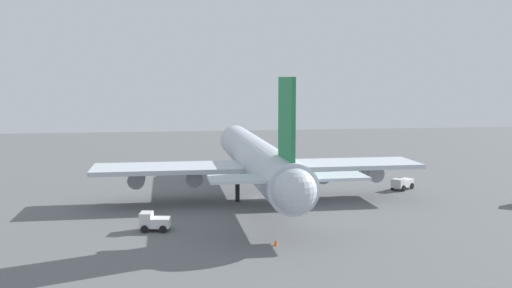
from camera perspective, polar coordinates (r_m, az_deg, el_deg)
name	(u,v)px	position (r m, az deg, el deg)	size (l,w,h in m)	color
ground_plane	(256,197)	(97.27, 0.00, -5.18)	(251.70, 251.70, 0.00)	slate
cargo_airplane	(256,159)	(95.97, 0.02, -1.43)	(62.92, 51.71, 19.63)	silver
maintenance_van	(154,221)	(77.23, -9.88, -7.40)	(3.17, 4.09, 2.39)	silver
cargo_loader	(402,183)	(107.03, 13.98, -3.70)	(4.63, 5.06, 2.03)	silver
safety_cone_nose	(217,170)	(124.44, -3.75, -2.49)	(0.51, 0.51, 0.73)	orange
safety_cone_tail	(276,243)	(69.71, 1.93, -9.51)	(0.52, 0.52, 0.74)	orange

